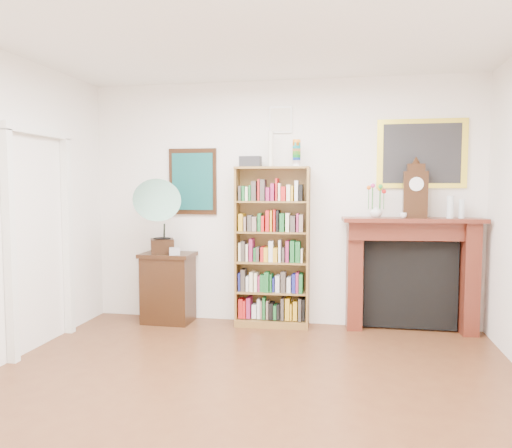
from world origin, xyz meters
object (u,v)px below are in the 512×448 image
at_px(cd_stack, 175,251).
at_px(fireplace, 411,264).
at_px(mantel_clock, 415,192).
at_px(bottle_left, 450,207).
at_px(bookshelf, 272,238).
at_px(side_cabinet, 168,288).
at_px(teacup, 403,215).
at_px(gramophone, 157,212).
at_px(flower_vase, 376,211).
at_px(bottle_right, 462,209).

bearing_deg(cd_stack, fireplace, 5.69).
height_order(mantel_clock, bottle_left, mantel_clock).
bearing_deg(bookshelf, side_cabinet, -179.45).
bearing_deg(mantel_clock, teacup, -150.89).
bearing_deg(mantel_clock, gramophone, -174.55).
distance_m(gramophone, cd_stack, 0.49).
bearing_deg(mantel_clock, bookshelf, -178.39).
relative_size(side_cabinet, gramophone, 0.95).
distance_m(cd_stack, flower_vase, 2.28).
distance_m(cd_stack, bottle_right, 3.16).
xyz_separation_m(flower_vase, teacup, (0.28, -0.06, -0.04)).
bearing_deg(side_cabinet, teacup, 0.84).
xyz_separation_m(gramophone, bottle_right, (3.32, 0.20, 0.05)).
bearing_deg(mantel_clock, bottle_right, 4.95).
bearing_deg(bottle_right, fireplace, 175.02).
distance_m(bookshelf, gramophone, 1.34).
relative_size(cd_stack, flower_vase, 0.87).
bearing_deg(side_cabinet, fireplace, 3.65).
height_order(side_cabinet, bottle_right, bottle_right).
bearing_deg(cd_stack, bookshelf, 10.41).
height_order(side_cabinet, bottle_left, bottle_left).
relative_size(gramophone, cd_stack, 7.18).
height_order(mantel_clock, bottle_right, mantel_clock).
bearing_deg(bookshelf, cd_stack, -172.25).
height_order(cd_stack, bottle_left, bottle_left).
relative_size(fireplace, bottle_right, 7.57).
relative_size(mantel_clock, bottle_right, 2.88).
bearing_deg(flower_vase, cd_stack, -175.28).
bearing_deg(fireplace, bottle_left, -16.78).
bearing_deg(bottle_right, bookshelf, -179.50).
bearing_deg(bookshelf, fireplace, -0.38).
bearing_deg(flower_vase, bookshelf, 179.20).
bearing_deg(cd_stack, gramophone, 175.85).
height_order(fireplace, gramophone, gramophone).
xyz_separation_m(bookshelf, fireplace, (1.53, 0.06, -0.27)).
xyz_separation_m(cd_stack, bottle_right, (3.11, 0.22, 0.50)).
bearing_deg(teacup, bookshelf, 177.04).
bearing_deg(flower_vase, bottle_left, -0.05).
distance_m(flower_vase, bottle_right, 0.88).
distance_m(bookshelf, teacup, 1.45).
bearing_deg(mantel_clock, bottle_left, 0.47).
bearing_deg(cd_stack, bottle_right, 4.00).
distance_m(fireplace, bottle_right, 0.79).
distance_m(teacup, bottle_right, 0.62).
bearing_deg(side_cabinet, bottle_left, 1.90).
distance_m(gramophone, bottle_right, 3.33).
xyz_separation_m(gramophone, cd_stack, (0.21, -0.02, -0.45)).
distance_m(side_cabinet, bottle_left, 3.27).
bearing_deg(bookshelf, mantel_clock, -2.94).
bearing_deg(side_cabinet, bookshelf, 4.16).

